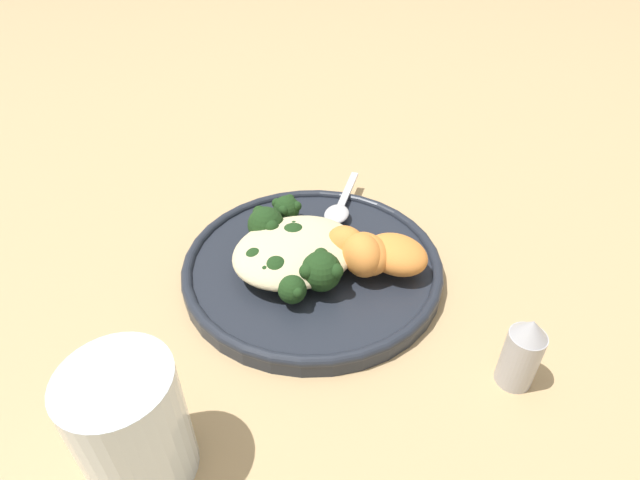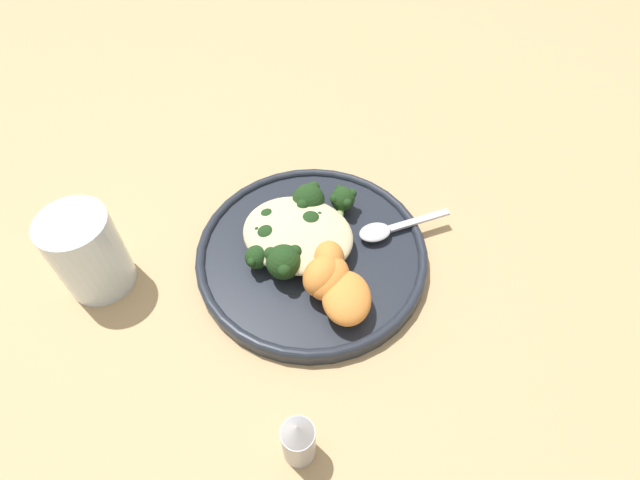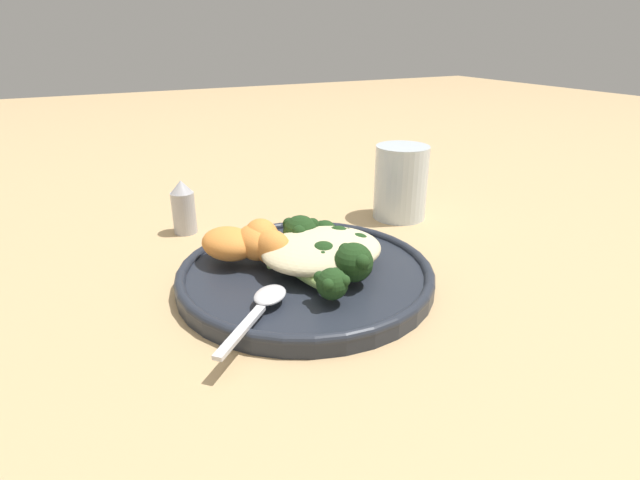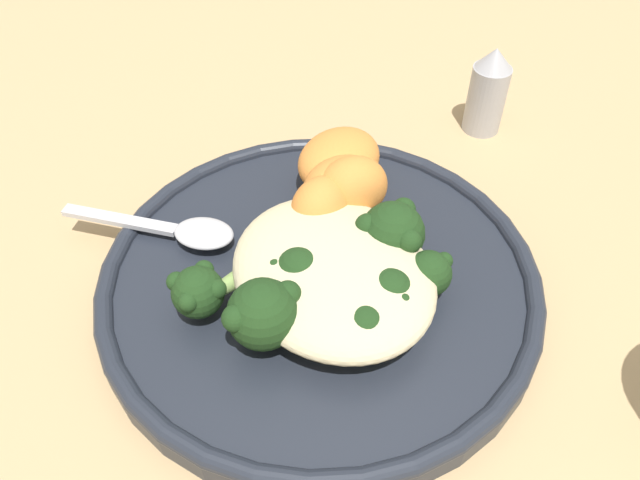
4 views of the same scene
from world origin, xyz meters
The scene contains 17 objects.
ground_plane centered at (0.00, 0.00, 0.00)m, with size 4.00×4.00×0.00m, color tan.
plate centered at (-0.01, -0.01, 0.01)m, with size 0.28×0.28×0.02m.
quinoa_mound centered at (-0.03, -0.01, 0.04)m, with size 0.14×0.12×0.03m, color beige.
broccoli_stalk_0 centered at (0.00, 0.05, 0.04)m, with size 0.04×0.12×0.03m.
broccoli_stalk_1 centered at (-0.03, 0.04, 0.04)m, with size 0.08×0.10×0.04m.
broccoli_stalk_2 centered at (-0.01, 0.01, 0.04)m, with size 0.07×0.07×0.03m.
broccoli_stalk_3 centered at (-0.05, -0.01, 0.03)m, with size 0.12×0.05×0.03m.
broccoli_stalk_4 centered at (-0.05, -0.02, 0.04)m, with size 0.10×0.03×0.03m.
broccoli_stalk_5 centered at (-0.03, -0.04, 0.03)m, with size 0.10×0.06×0.03m.
broccoli_stalk_6 centered at (-0.02, -0.05, 0.04)m, with size 0.09×0.08×0.04m.
sweet_potato_chunk_0 centered at (0.02, -0.05, 0.04)m, with size 0.05×0.04×0.04m, color orange.
sweet_potato_chunk_1 centered at (0.06, -0.07, 0.04)m, with size 0.07×0.05×0.04m, color orange.
sweet_potato_chunk_2 centered at (0.02, -0.03, 0.04)m, with size 0.04×0.04×0.04m, color orange.
sweet_potato_chunk_3 centered at (0.03, -0.05, 0.04)m, with size 0.06×0.05×0.04m, color orange.
spoon centered at (0.06, 0.05, 0.03)m, with size 0.10×0.10×0.01m.
water_glass centered at (-0.23, -0.14, 0.05)m, with size 0.08×0.08×0.11m, color silver.
salt_shaker centered at (0.07, -0.22, 0.04)m, with size 0.03×0.03×0.08m.
Camera 1 is at (-0.21, -0.37, 0.37)m, focal length 28.00 mm.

